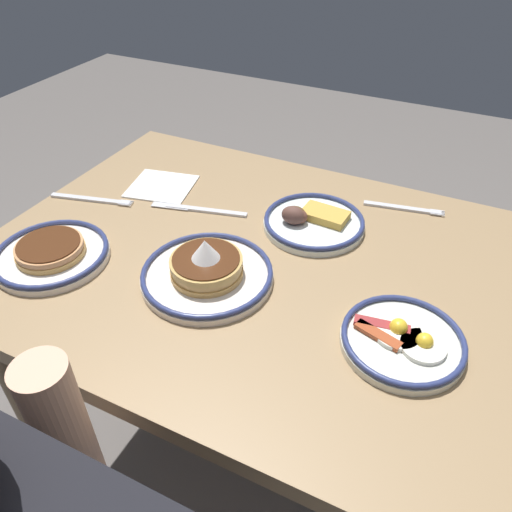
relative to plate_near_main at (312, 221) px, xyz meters
name	(u,v)px	position (x,y,z in m)	size (l,w,h in m)	color
ground_plane	(257,455)	(0.06, 0.15, -0.77)	(6.00, 6.00, 0.00)	#645E59
dining_table	(257,297)	(0.06, 0.15, -0.13)	(1.11, 0.82, 0.75)	#987A53
plate_near_main	(312,221)	(0.00, 0.00, 0.00)	(0.22, 0.22, 0.05)	white
plate_center_pancakes	(207,271)	(0.12, 0.25, 0.01)	(0.25, 0.25, 0.09)	silver
plate_far_companion	(51,253)	(0.43, 0.34, 0.00)	(0.23, 0.23, 0.04)	silver
plate_far_side	(403,340)	(-0.26, 0.26, 0.00)	(0.20, 0.20, 0.04)	silver
paper_napkin	(162,186)	(0.39, 0.00, -0.01)	(0.15, 0.14, 0.00)	white
fork_near	(404,208)	(-0.17, -0.16, -0.01)	(0.18, 0.05, 0.01)	silver
fork_far	(92,199)	(0.51, 0.12, -0.01)	(0.20, 0.07, 0.01)	silver
butter_knife	(199,209)	(0.26, 0.05, -0.01)	(0.22, 0.07, 0.01)	silver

